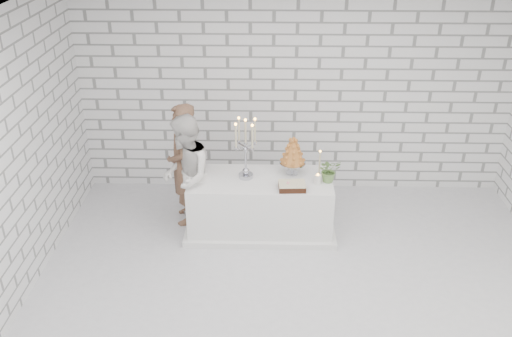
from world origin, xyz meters
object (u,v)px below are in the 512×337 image
(cake_table, at_px, (260,204))
(bride, at_px, (186,176))
(groom, at_px, (183,165))
(candelabra, at_px, (246,149))
(croquembouche, at_px, (293,155))

(cake_table, bearing_deg, bride, -178.08)
(groom, xyz_separation_m, candelabra, (0.82, -0.20, 0.33))
(candelabra, height_order, croquembouche, candelabra)
(bride, relative_size, candelabra, 1.99)
(bride, bearing_deg, candelabra, 88.43)
(croquembouche, bearing_deg, groom, 176.62)
(groom, distance_m, bride, 0.28)
(groom, bearing_deg, bride, 6.42)
(cake_table, height_order, bride, bride)
(bride, height_order, candelabra, bride)
(groom, xyz_separation_m, croquembouche, (1.41, -0.08, 0.19))
(groom, bearing_deg, croquembouche, 76.39)
(cake_table, height_order, groom, groom)
(croquembouche, bearing_deg, bride, -172.28)
(cake_table, height_order, candelabra, candelabra)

